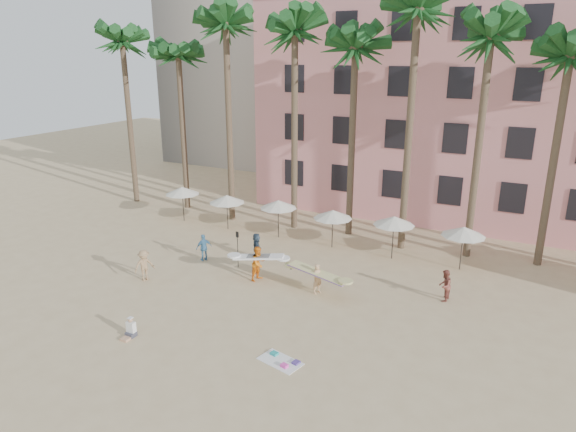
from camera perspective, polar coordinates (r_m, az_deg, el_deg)
The scene contains 10 objects.
ground at distance 23.07m, azimuth -5.03°, elevation -13.94°, with size 120.00×120.00×0.00m, color #D1B789.
pink_hotel at distance 42.85m, azimuth 22.57°, elevation 10.95°, with size 35.00×14.00×16.00m, color pink.
palm_row at distance 33.10m, azimuth 9.83°, elevation 19.02°, with size 44.40×5.40×16.30m.
umbrella_row at distance 33.51m, azimuth 1.85°, elevation 0.80°, with size 22.50×2.70×2.73m.
beach_towel at distance 21.83m, azimuth -0.71°, elevation -15.80°, with size 1.98×1.38×0.14m.
carrier_yellow at distance 26.95m, azimuth 3.31°, elevation -6.71°, with size 3.46×1.30×1.64m.
carrier_white at distance 28.44m, azimuth -3.29°, elevation -5.18°, with size 2.86×1.59×1.95m.
beachgoers at distance 29.30m, azimuth -4.70°, elevation -4.89°, with size 16.14×7.01×1.78m.
paddle at distance 29.99m, azimuth -5.63°, elevation -3.21°, with size 0.18×0.04×2.23m.
seated_man at distance 24.35m, azimuth -17.13°, elevation -12.05°, with size 0.41×0.71×0.92m.
Camera 1 is at (10.68, -16.49, 12.10)m, focal length 32.00 mm.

